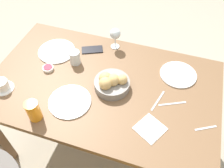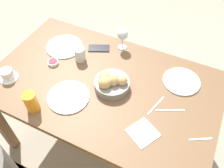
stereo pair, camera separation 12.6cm
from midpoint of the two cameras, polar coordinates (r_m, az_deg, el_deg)
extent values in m
plane|color=#A89E89|center=(2.13, 0.22, -12.98)|extent=(10.00, 10.00, 0.00)
cube|color=brown|center=(1.52, 0.31, -0.28)|extent=(1.45, 0.89, 0.03)
cube|color=brown|center=(2.01, 23.19, -5.81)|extent=(0.06, 0.06, 0.71)
cube|color=brown|center=(2.27, -10.93, 6.23)|extent=(0.06, 0.06, 0.71)
cube|color=brown|center=(1.95, -23.63, -8.65)|extent=(0.06, 0.06, 0.71)
cylinder|color=gray|center=(1.46, 2.48, -0.19)|extent=(0.22, 0.22, 0.05)
sphere|color=tan|center=(1.43, 0.94, 1.45)|extent=(0.08, 0.08, 0.08)
sphere|color=tan|center=(1.40, 0.83, 0.19)|extent=(0.08, 0.08, 0.08)
sphere|color=tan|center=(1.42, 4.97, 0.70)|extent=(0.07, 0.07, 0.07)
sphere|color=tan|center=(1.42, 2.80, 0.82)|extent=(0.08, 0.08, 0.08)
cylinder|color=white|center=(1.59, 18.56, 0.52)|extent=(0.24, 0.24, 0.01)
cylinder|color=white|center=(1.77, -9.41, 8.79)|extent=(0.26, 0.26, 0.01)
cylinder|color=white|center=(1.44, -8.00, -3.22)|extent=(0.25, 0.25, 0.01)
cylinder|color=orange|center=(1.39, -16.44, -4.29)|extent=(0.07, 0.07, 0.13)
cylinder|color=silver|center=(1.62, -5.53, 7.03)|extent=(0.07, 0.07, 0.10)
cylinder|color=silver|center=(1.75, 4.54, 8.77)|extent=(0.06, 0.06, 0.00)
cylinder|color=silver|center=(1.72, 4.62, 9.77)|extent=(0.01, 0.01, 0.07)
sphere|color=silver|center=(1.67, 4.78, 11.75)|extent=(0.08, 0.08, 0.08)
cylinder|color=white|center=(1.64, -21.58, 1.34)|extent=(0.12, 0.12, 0.01)
cylinder|color=white|center=(1.62, -21.92, 2.14)|extent=(0.08, 0.08, 0.06)
cylinder|color=white|center=(1.65, -11.88, 4.99)|extent=(0.07, 0.07, 0.02)
cylinder|color=#A3192D|center=(1.64, -11.94, 5.30)|extent=(0.06, 0.06, 0.00)
cube|color=#B7B7BC|center=(1.43, 16.31, -6.22)|extent=(0.16, 0.08, 0.00)
cube|color=#B7B7BC|center=(1.43, 13.01, -5.23)|extent=(0.05, 0.17, 0.00)
cube|color=#B7B7BC|center=(1.39, 23.09, -12.26)|extent=(0.12, 0.07, 0.00)
cube|color=white|center=(1.32, 10.22, -11.59)|extent=(0.19, 0.19, 0.00)
cube|color=black|center=(1.73, -1.07, 8.52)|extent=(0.17, 0.13, 0.01)
camera|label=1|loc=(0.06, -87.51, 2.93)|focal=38.00mm
camera|label=2|loc=(0.06, 92.49, -2.93)|focal=38.00mm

